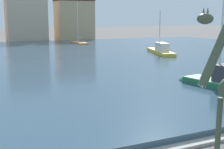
# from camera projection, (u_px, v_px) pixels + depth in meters

# --- Properties ---
(harbor_water) EXTENTS (87.37, 52.12, 0.38)m
(harbor_water) POSITION_uv_depth(u_px,v_px,m) (15.00, 61.00, 34.01)
(harbor_water) COLOR #334C60
(harbor_water) RESTS_ON ground
(sailboat_orange) EXTENTS (1.88, 7.19, 7.78)m
(sailboat_orange) POSITION_uv_depth(u_px,v_px,m) (78.00, 43.00, 55.84)
(sailboat_orange) COLOR orange
(sailboat_orange) RESTS_ON ground
(sailboat_green) EXTENTS (2.53, 6.76, 8.18)m
(sailboat_green) POSITION_uv_depth(u_px,v_px,m) (219.00, 84.00, 20.07)
(sailboat_green) COLOR #236B42
(sailboat_green) RESTS_ON ground
(sailboat_yellow) EXTENTS (4.24, 9.14, 5.82)m
(sailboat_yellow) POSITION_uv_depth(u_px,v_px,m) (159.00, 51.00, 39.74)
(sailboat_yellow) COLOR gold
(sailboat_yellow) RESTS_ON ground
(townhouse_end_terrace) EXTENTS (7.90, 5.29, 10.58)m
(townhouse_end_terrace) POSITION_uv_depth(u_px,v_px,m) (26.00, 16.00, 61.58)
(townhouse_end_terrace) COLOR #C6B293
(townhouse_end_terrace) RESTS_ON ground
(townhouse_wide_warehouse) EXTENTS (7.55, 5.61, 9.07)m
(townhouse_wide_warehouse) POSITION_uv_depth(u_px,v_px,m) (74.00, 19.00, 65.00)
(townhouse_wide_warehouse) COLOR tan
(townhouse_wide_warehouse) RESTS_ON ground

